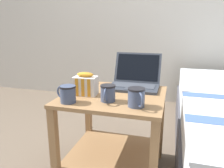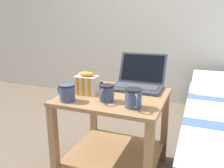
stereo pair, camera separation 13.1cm
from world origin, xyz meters
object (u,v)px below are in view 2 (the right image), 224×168
object	(u,v)px
mug_front_left	(106,92)
snack_bag	(87,84)
mug_front_right	(67,92)
cell_phone	(95,84)
laptop	(138,81)
mug_mid_center	(133,97)

from	to	relation	value
mug_front_left	snack_bag	size ratio (longest dim) A/B	0.88
mug_front_right	cell_phone	world-z (taller)	mug_front_right
laptop	mug_front_left	distance (m)	0.36
laptop	cell_phone	xyz separation A→B (m)	(-0.32, -0.04, -0.04)
mug_front_left	mug_front_right	bearing A→B (deg)	-159.52
mug_front_left	mug_mid_center	bearing A→B (deg)	-13.28
mug_front_right	snack_bag	bearing A→B (deg)	75.88
mug_front_left	mug_front_right	xyz separation A→B (m)	(-0.21, -0.08, 0.00)
mug_front_left	mug_front_right	size ratio (longest dim) A/B	0.98
cell_phone	laptop	bearing A→B (deg)	7.18
mug_front_right	cell_phone	xyz separation A→B (m)	(-0.01, 0.39, -0.05)
mug_front_right	laptop	bearing A→B (deg)	54.36
laptop	snack_bag	size ratio (longest dim) A/B	2.33
mug_front_right	mug_mid_center	distance (m)	0.39
mug_front_left	mug_mid_center	world-z (taller)	mug_mid_center
mug_mid_center	snack_bag	xyz separation A→B (m)	(-0.34, 0.13, 0.01)
mug_front_right	mug_front_left	bearing A→B (deg)	20.48
mug_front_left	snack_bag	world-z (taller)	snack_bag
laptop	mug_mid_center	world-z (taller)	laptop
mug_front_right	snack_bag	size ratio (longest dim) A/B	0.89
snack_bag	cell_phone	xyz separation A→B (m)	(-0.05, 0.22, -0.06)
mug_front_right	mug_mid_center	size ratio (longest dim) A/B	1.03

